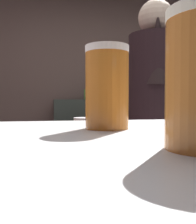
% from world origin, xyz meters
% --- Properties ---
extents(wall_back, '(5.20, 0.10, 2.70)m').
position_xyz_m(wall_back, '(0.00, 2.20, 1.35)').
color(wall_back, brown).
rests_on(wall_back, ground).
extents(prep_counter, '(2.10, 0.60, 0.89)m').
position_xyz_m(prep_counter, '(0.35, 0.57, 0.45)').
color(prep_counter, '#4B422F').
rests_on(prep_counter, ground).
extents(back_shelf, '(0.93, 0.36, 1.09)m').
position_xyz_m(back_shelf, '(-0.01, 1.92, 0.55)').
color(back_shelf, '#353E37').
rests_on(back_shelf, ground).
extents(bartender, '(0.49, 0.55, 1.71)m').
position_xyz_m(bartender, '(0.14, 0.12, 0.99)').
color(bartender, '#31283A').
rests_on(bartender, ground).
extents(mixing_bowl, '(0.17, 0.17, 0.05)m').
position_xyz_m(mixing_bowl, '(-0.25, 0.61, 0.92)').
color(mixing_bowl, silver).
rests_on(mixing_bowl, prep_counter).
extents(chefs_knife, '(0.24, 0.12, 0.01)m').
position_xyz_m(chefs_knife, '(0.42, 0.52, 0.90)').
color(chefs_knife, silver).
rests_on(chefs_knife, prep_counter).
extents(pint_glass_near, '(0.08, 0.08, 0.14)m').
position_xyz_m(pint_glass_near, '(-0.42, -0.98, 1.09)').
color(pint_glass_near, '#B76521').
rests_on(pint_glass_near, bar_counter).
extents(bottle_vinegar, '(0.06, 0.06, 0.20)m').
position_xyz_m(bottle_vinegar, '(-0.01, 1.96, 1.17)').
color(bottle_vinegar, '#517B3D').
rests_on(bottle_vinegar, back_shelf).
extents(bottle_olive_oil, '(0.06, 0.06, 0.21)m').
position_xyz_m(bottle_olive_oil, '(0.26, 1.96, 1.18)').
color(bottle_olive_oil, '#D4CB7A').
rests_on(bottle_olive_oil, back_shelf).
extents(bottle_hot_sauce, '(0.07, 0.07, 0.20)m').
position_xyz_m(bottle_hot_sauce, '(-0.06, 1.85, 1.17)').
color(bottle_hot_sauce, '#498838').
rests_on(bottle_hot_sauce, back_shelf).
extents(bottle_soy, '(0.06, 0.06, 0.18)m').
position_xyz_m(bottle_soy, '(0.12, 1.95, 1.16)').
color(bottle_soy, '#33629C').
rests_on(bottle_soy, back_shelf).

